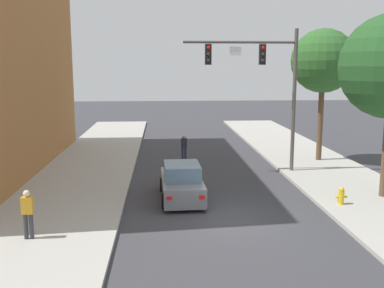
{
  "coord_description": "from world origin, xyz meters",
  "views": [
    {
      "loc": [
        -2.41,
        -16.05,
        5.7
      ],
      "look_at": [
        -0.96,
        5.33,
        2.0
      ],
      "focal_mm": 41.93,
      "sensor_mm": 36.0,
      "label": 1
    }
  ],
  "objects_px": {
    "traffic_signal_mast": "(264,74)",
    "car_lead_grey": "(182,183)",
    "fire_hydrant": "(341,196)",
    "street_tree_second": "(323,61)",
    "pedestrian_sidewalk_left_walker": "(28,212)",
    "pedestrian_crossing_road": "(184,146)"
  },
  "relations": [
    {
      "from": "traffic_signal_mast",
      "to": "car_lead_grey",
      "type": "bearing_deg",
      "value": -134.99
    },
    {
      "from": "fire_hydrant",
      "to": "street_tree_second",
      "type": "height_order",
      "value": "street_tree_second"
    },
    {
      "from": "traffic_signal_mast",
      "to": "pedestrian_sidewalk_left_walker",
      "type": "distance_m",
      "value": 13.99
    },
    {
      "from": "car_lead_grey",
      "to": "pedestrian_crossing_road",
      "type": "xyz_separation_m",
      "value": [
        0.5,
        8.04,
        0.19
      ]
    },
    {
      "from": "pedestrian_sidewalk_left_walker",
      "to": "pedestrian_crossing_road",
      "type": "relative_size",
      "value": 1.0
    },
    {
      "from": "pedestrian_sidewalk_left_walker",
      "to": "fire_hydrant",
      "type": "height_order",
      "value": "pedestrian_sidewalk_left_walker"
    },
    {
      "from": "fire_hydrant",
      "to": "street_tree_second",
      "type": "xyz_separation_m",
      "value": [
        2.17,
        8.82,
        5.51
      ]
    },
    {
      "from": "car_lead_grey",
      "to": "street_tree_second",
      "type": "xyz_separation_m",
      "value": [
        8.62,
        7.18,
        5.29
      ]
    },
    {
      "from": "car_lead_grey",
      "to": "fire_hydrant",
      "type": "xyz_separation_m",
      "value": [
        6.45,
        -1.64,
        -0.22
      ]
    },
    {
      "from": "traffic_signal_mast",
      "to": "pedestrian_crossing_road",
      "type": "xyz_separation_m",
      "value": [
        -4.02,
        3.53,
        -4.4
      ]
    },
    {
      "from": "car_lead_grey",
      "to": "pedestrian_sidewalk_left_walker",
      "type": "distance_m",
      "value": 6.96
    },
    {
      "from": "street_tree_second",
      "to": "fire_hydrant",
      "type": "bearing_deg",
      "value": -103.83
    },
    {
      "from": "pedestrian_crossing_road",
      "to": "street_tree_second",
      "type": "bearing_deg",
      "value": -6.08
    },
    {
      "from": "traffic_signal_mast",
      "to": "pedestrian_sidewalk_left_walker",
      "type": "height_order",
      "value": "traffic_signal_mast"
    },
    {
      "from": "pedestrian_crossing_road",
      "to": "traffic_signal_mast",
      "type": "bearing_deg",
      "value": -41.25
    },
    {
      "from": "pedestrian_crossing_road",
      "to": "fire_hydrant",
      "type": "relative_size",
      "value": 2.28
    },
    {
      "from": "pedestrian_crossing_road",
      "to": "pedestrian_sidewalk_left_walker",
      "type": "bearing_deg",
      "value": -114.29
    },
    {
      "from": "pedestrian_sidewalk_left_walker",
      "to": "street_tree_second",
      "type": "xyz_separation_m",
      "value": [
        13.83,
        11.78,
        4.95
      ]
    },
    {
      "from": "car_lead_grey",
      "to": "pedestrian_crossing_road",
      "type": "height_order",
      "value": "pedestrian_crossing_road"
    },
    {
      "from": "pedestrian_sidewalk_left_walker",
      "to": "fire_hydrant",
      "type": "distance_m",
      "value": 12.04
    },
    {
      "from": "car_lead_grey",
      "to": "traffic_signal_mast",
      "type": "bearing_deg",
      "value": 45.01
    },
    {
      "from": "traffic_signal_mast",
      "to": "pedestrian_sidewalk_left_walker",
      "type": "relative_size",
      "value": 4.57
    }
  ]
}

